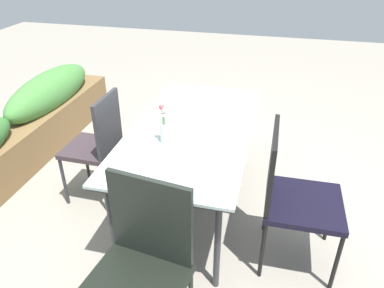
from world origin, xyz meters
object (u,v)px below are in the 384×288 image
at_px(chair_end_left, 140,264).
at_px(chair_far_side, 98,142).
at_px(flower_vase, 164,125).
at_px(planter_box, 12,137).
at_px(dining_table, 192,133).
at_px(chair_near_left, 291,192).

relative_size(chair_end_left, chair_far_side, 1.05).
bearing_deg(flower_vase, chair_far_side, 72.54).
height_order(chair_end_left, flower_vase, flower_vase).
height_order(flower_vase, planter_box, flower_vase).
height_order(chair_far_side, flower_vase, flower_vase).
bearing_deg(dining_table, planter_box, 85.27).
bearing_deg(chair_near_left, flower_vase, -98.74).
bearing_deg(chair_near_left, planter_box, -102.45).
distance_m(chair_near_left, chair_far_side, 1.58).
bearing_deg(chair_end_left, planter_box, -27.99).
xyz_separation_m(chair_near_left, flower_vase, (0.13, 0.90, 0.32)).
bearing_deg(flower_vase, dining_table, -27.65).
relative_size(chair_far_side, flower_vase, 3.31).
relative_size(flower_vase, planter_box, 0.09).
xyz_separation_m(chair_far_side, planter_box, (0.21, 1.02, -0.20)).
bearing_deg(planter_box, chair_far_side, -101.62).
height_order(dining_table, chair_end_left, chair_end_left).
bearing_deg(dining_table, flower_vase, 152.35).
relative_size(chair_end_left, planter_box, 0.32).
bearing_deg(chair_end_left, chair_near_left, -125.19).
distance_m(chair_end_left, chair_far_side, 1.37).
bearing_deg(chair_near_left, chair_end_left, -44.07).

